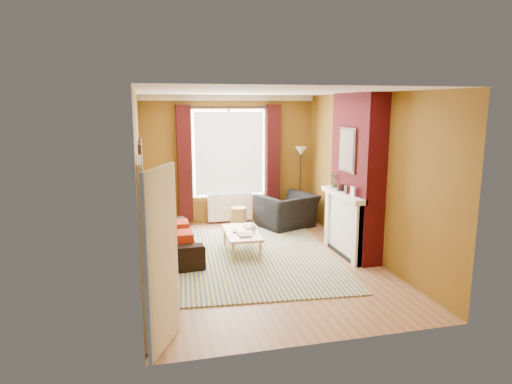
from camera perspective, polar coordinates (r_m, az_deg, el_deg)
ground at (r=7.78m, az=0.45°, el=-8.69°), size 5.50×5.50×0.00m
room_walls at (r=7.87m, az=4.47°, el=1.93°), size 3.82×5.54×2.83m
striped_rug at (r=7.99m, az=-0.05°, el=-8.07°), size 2.98×3.92×0.02m
sofa at (r=8.18m, az=-10.60°, el=-5.62°), size 0.96×2.15×0.61m
armchair at (r=9.79m, az=3.88°, el=-2.39°), size 1.38×1.30×0.72m
coffee_table at (r=8.14m, az=-1.81°, el=-5.24°), size 0.62×1.18×0.39m
wicker_stool at (r=9.84m, az=-2.17°, el=-3.17°), size 0.41×0.41×0.43m
floor_lamp at (r=10.16m, az=5.59°, el=3.64°), size 0.27×0.27×1.68m
book_a at (r=7.87m, az=-2.23°, el=-5.40°), size 0.23×0.30×0.03m
book_b at (r=8.38m, az=-1.48°, el=-4.39°), size 0.24×0.33×0.02m
mug at (r=8.14m, az=-0.33°, el=-4.59°), size 0.11×0.11×0.09m
tv_remote at (r=8.12m, az=-2.66°, el=-4.90°), size 0.10×0.17×0.02m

